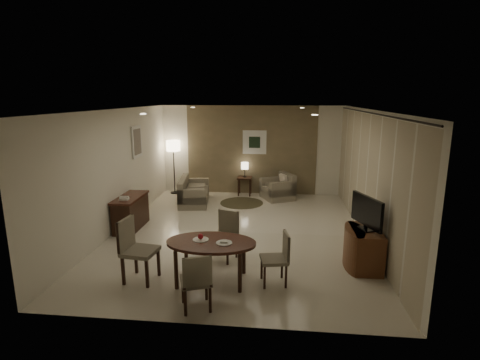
# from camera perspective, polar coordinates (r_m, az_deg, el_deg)

# --- Properties ---
(room_shell) EXTENTS (5.50, 7.00, 2.70)m
(room_shell) POSITION_cam_1_polar(r_m,az_deg,el_deg) (8.46, 0.14, 1.62)
(room_shell) COLOR beige
(room_shell) RESTS_ON ground
(taupe_accent) EXTENTS (3.96, 0.03, 2.70)m
(taupe_accent) POSITION_cam_1_polar(r_m,az_deg,el_deg) (11.49, 1.73, 4.56)
(taupe_accent) COLOR #7E6C4E
(taupe_accent) RESTS_ON wall_back
(curtain_wall) EXTENTS (0.08, 6.70, 2.58)m
(curtain_wall) POSITION_cam_1_polar(r_m,az_deg,el_deg) (8.24, 18.72, 0.42)
(curtain_wall) COLOR beige
(curtain_wall) RESTS_ON wall_right
(curtain_rod) EXTENTS (0.03, 6.80, 0.03)m
(curtain_rod) POSITION_cam_1_polar(r_m,az_deg,el_deg) (8.08, 19.39, 9.60)
(curtain_rod) COLOR black
(curtain_rod) RESTS_ON wall_right
(art_back_frame) EXTENTS (0.72, 0.03, 0.72)m
(art_back_frame) POSITION_cam_1_polar(r_m,az_deg,el_deg) (11.43, 2.23, 5.77)
(art_back_frame) COLOR silver
(art_back_frame) RESTS_ON wall_back
(art_back_canvas) EXTENTS (0.34, 0.01, 0.34)m
(art_back_canvas) POSITION_cam_1_polar(r_m,az_deg,el_deg) (11.42, 2.23, 5.76)
(art_back_canvas) COLOR black
(art_back_canvas) RESTS_ON wall_back
(art_left_frame) EXTENTS (0.03, 0.60, 0.80)m
(art_left_frame) POSITION_cam_1_polar(r_m,az_deg,el_deg) (9.81, -15.45, 5.64)
(art_left_frame) COLOR silver
(art_left_frame) RESTS_ON wall_left
(art_left_canvas) EXTENTS (0.01, 0.46, 0.64)m
(art_left_canvas) POSITION_cam_1_polar(r_m,az_deg,el_deg) (9.80, -15.37, 5.65)
(art_left_canvas) COLOR gray
(art_left_canvas) RESTS_ON wall_left
(downlight_nl) EXTENTS (0.10, 0.10, 0.01)m
(downlight_nl) POSITION_cam_1_polar(r_m,az_deg,el_deg) (6.47, -14.55, 9.72)
(downlight_nl) COLOR white
(downlight_nl) RESTS_ON ceiling
(downlight_nr) EXTENTS (0.10, 0.10, 0.01)m
(downlight_nr) POSITION_cam_1_polar(r_m,az_deg,el_deg) (6.09, 11.34, 9.71)
(downlight_nr) COLOR white
(downlight_nr) RESTS_ON ceiling
(downlight_fl) EXTENTS (0.10, 0.10, 0.01)m
(downlight_fl) POSITION_cam_1_polar(r_m,az_deg,el_deg) (9.93, -7.21, 10.92)
(downlight_fl) COLOR white
(downlight_fl) RESTS_ON ceiling
(downlight_fr) EXTENTS (0.10, 0.10, 0.01)m
(downlight_fr) POSITION_cam_1_polar(r_m,az_deg,el_deg) (9.68, 9.45, 10.80)
(downlight_fr) COLOR white
(downlight_fr) RESTS_ON ceiling
(console_desk) EXTENTS (0.48, 1.20, 0.75)m
(console_desk) POSITION_cam_1_polar(r_m,az_deg,el_deg) (8.93, -16.30, -4.77)
(console_desk) COLOR #492317
(console_desk) RESTS_ON floor
(telephone) EXTENTS (0.20, 0.14, 0.09)m
(telephone) POSITION_cam_1_polar(r_m,az_deg,el_deg) (8.55, -17.22, -2.63)
(telephone) COLOR white
(telephone) RESTS_ON console_desk
(tv_cabinet) EXTENTS (0.48, 0.90, 0.70)m
(tv_cabinet) POSITION_cam_1_polar(r_m,az_deg,el_deg) (7.05, 18.52, -9.86)
(tv_cabinet) COLOR brown
(tv_cabinet) RESTS_ON floor
(flat_tv) EXTENTS (0.36, 0.85, 0.60)m
(flat_tv) POSITION_cam_1_polar(r_m,az_deg,el_deg) (6.83, 18.75, -4.65)
(flat_tv) COLOR black
(flat_tv) RESTS_ON tv_cabinet
(dining_table) EXTENTS (1.46, 0.91, 0.68)m
(dining_table) POSITION_cam_1_polar(r_m,az_deg,el_deg) (6.26, -4.39, -12.25)
(dining_table) COLOR #492317
(dining_table) RESTS_ON floor
(chair_near) EXTENTS (0.54, 0.54, 0.87)m
(chair_near) POSITION_cam_1_polar(r_m,az_deg,el_deg) (5.51, -6.74, -14.87)
(chair_near) COLOR #756D5A
(chair_near) RESTS_ON floor
(chair_far) EXTENTS (0.55, 0.55, 0.89)m
(chair_far) POSITION_cam_1_polar(r_m,az_deg,el_deg) (6.97, -2.54, -8.60)
(chair_far) COLOR #756D5A
(chair_far) RESTS_ON floor
(chair_left) EXTENTS (0.57, 0.57, 1.04)m
(chair_left) POSITION_cam_1_polar(r_m,az_deg,el_deg) (6.39, -14.95, -10.33)
(chair_left) COLOR #756D5A
(chair_left) RESTS_ON floor
(chair_right) EXTENTS (0.48, 0.48, 0.85)m
(chair_right) POSITION_cam_1_polar(r_m,az_deg,el_deg) (6.15, 5.18, -11.87)
(chair_right) COLOR #756D5A
(chair_right) RESTS_ON floor
(plate_a) EXTENTS (0.26, 0.26, 0.02)m
(plate_a) POSITION_cam_1_polar(r_m,az_deg,el_deg) (6.20, -6.01, -9.02)
(plate_a) COLOR white
(plate_a) RESTS_ON dining_table
(plate_b) EXTENTS (0.26, 0.26, 0.02)m
(plate_b) POSITION_cam_1_polar(r_m,az_deg,el_deg) (6.04, -2.45, -9.55)
(plate_b) COLOR white
(plate_b) RESTS_ON dining_table
(fruit_apple) EXTENTS (0.09, 0.09, 0.09)m
(fruit_apple) POSITION_cam_1_polar(r_m,az_deg,el_deg) (6.18, -6.03, -8.56)
(fruit_apple) COLOR #AC131D
(fruit_apple) RESTS_ON plate_a
(napkin) EXTENTS (0.12, 0.08, 0.03)m
(napkin) POSITION_cam_1_polar(r_m,az_deg,el_deg) (6.03, -2.45, -9.35)
(napkin) COLOR white
(napkin) RESTS_ON plate_b
(round_rug) EXTENTS (1.22, 1.22, 0.01)m
(round_rug) POSITION_cam_1_polar(r_m,az_deg,el_deg) (10.65, 0.26, -3.50)
(round_rug) COLOR #443E26
(round_rug) RESTS_ON floor
(sofa) EXTENTS (1.62, 0.97, 0.72)m
(sofa) POSITION_cam_1_polar(r_m,az_deg,el_deg) (10.67, -7.01, -1.60)
(sofa) COLOR #756D5A
(sofa) RESTS_ON floor
(armchair) EXTENTS (1.09, 1.11, 0.75)m
(armchair) POSITION_cam_1_polar(r_m,az_deg,el_deg) (11.04, 5.76, -0.99)
(armchair) COLOR #756D5A
(armchair) RESTS_ON floor
(side_table) EXTENTS (0.44, 0.44, 0.56)m
(side_table) POSITION_cam_1_polar(r_m,az_deg,el_deg) (11.46, 0.72, -0.92)
(side_table) COLOR black
(side_table) RESTS_ON floor
(table_lamp) EXTENTS (0.22, 0.22, 0.50)m
(table_lamp) POSITION_cam_1_polar(r_m,az_deg,el_deg) (11.37, 0.74, 1.69)
(table_lamp) COLOR #FFEAC1
(table_lamp) RESTS_ON side_table
(floor_lamp) EXTENTS (0.42, 0.42, 1.65)m
(floor_lamp) POSITION_cam_1_polar(r_m,az_deg,el_deg) (11.74, -10.02, 1.94)
(floor_lamp) COLOR #FFE5B7
(floor_lamp) RESTS_ON floor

